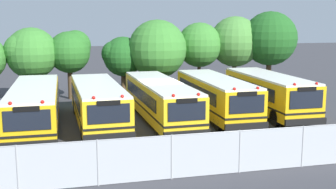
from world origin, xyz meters
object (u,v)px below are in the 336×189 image
object	(u,v)px
school_bus_0	(35,105)
tree_7	(269,39)
school_bus_1	(98,102)
school_bus_3	(216,95)
school_bus_4	(268,92)
tree_6	(233,42)
school_bus_2	(160,99)
tree_1	(30,53)
tree_5	(198,45)
tree_3	(121,56)
tree_2	(71,50)
tree_4	(159,48)

from	to	relation	value
school_bus_0	tree_7	xyz separation A→B (m)	(18.57, 7.73, 3.22)
school_bus_1	school_bus_3	bearing A→B (deg)	-179.56
school_bus_4	school_bus_1	bearing A→B (deg)	1.77
school_bus_4	tree_7	distance (m)	8.94
school_bus_0	tree_6	size ratio (longest dim) A/B	1.70
school_bus_2	tree_1	distance (m)	12.11
tree_5	tree_3	bearing A→B (deg)	176.71
tree_2	tree_6	xyz separation A→B (m)	(13.47, -0.26, 0.54)
school_bus_1	school_bus_0	bearing A→B (deg)	-0.51
tree_2	tree_3	xyz separation A→B (m)	(3.97, 0.17, -0.53)
tree_4	tree_7	size ratio (longest dim) A/B	0.90
school_bus_1	tree_6	bearing A→B (deg)	-145.78
school_bus_0	school_bus_4	world-z (taller)	school_bus_4
tree_1	tree_2	world-z (taller)	tree_1
school_bus_2	tree_7	bearing A→B (deg)	-146.85
tree_2	tree_5	xyz separation A→B (m)	(10.35, -0.20, 0.27)
school_bus_0	school_bus_3	bearing A→B (deg)	-178.13
school_bus_0	tree_5	xyz separation A→B (m)	(12.72, 8.90, 2.75)
school_bus_3	tree_3	bearing A→B (deg)	-61.29
tree_5	school_bus_1	bearing A→B (deg)	-135.88
tree_6	school_bus_2	bearing A→B (deg)	-133.95
school_bus_1	tree_2	size ratio (longest dim) A/B	1.90
tree_6	tree_5	bearing A→B (deg)	178.89
school_bus_2	school_bus_0	bearing A→B (deg)	-0.23
school_bus_1	school_bus_4	distance (m)	11.26
school_bus_0	tree_5	world-z (taller)	tree_5
school_bus_0	school_bus_4	distance (m)	14.85
tree_4	tree_5	bearing A→B (deg)	9.53
school_bus_0	school_bus_1	bearing A→B (deg)	-178.78
tree_3	tree_5	distance (m)	6.45
tree_3	tree_4	xyz separation A→B (m)	(2.89, -0.95, 0.69)
school_bus_1	tree_3	bearing A→B (deg)	-107.99
school_bus_0	tree_7	size ratio (longest dim) A/B	1.60
school_bus_0	tree_1	world-z (taller)	tree_1
school_bus_2	tree_5	size ratio (longest dim) A/B	1.87
school_bus_3	tree_6	world-z (taller)	tree_6
tree_5	tree_7	distance (m)	5.99
tree_3	school_bus_3	bearing A→B (deg)	-61.74
school_bus_4	tree_5	xyz separation A→B (m)	(-2.13, 8.67, 2.66)
tree_2	school_bus_0	bearing A→B (deg)	-104.59
tree_4	tree_7	world-z (taller)	tree_7
school_bus_3	tree_2	distance (m)	12.67
school_bus_0	tree_4	world-z (taller)	tree_4
school_bus_0	school_bus_2	size ratio (longest dim) A/B	0.99
tree_1	tree_4	size ratio (longest dim) A/B	0.91
school_bus_0	school_bus_2	bearing A→B (deg)	-178.76
tree_5	tree_7	world-z (taller)	tree_7
tree_3	tree_6	bearing A→B (deg)	-2.58
school_bus_0	school_bus_2	world-z (taller)	school_bus_2
school_bus_0	tree_2	size ratio (longest dim) A/B	2.04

